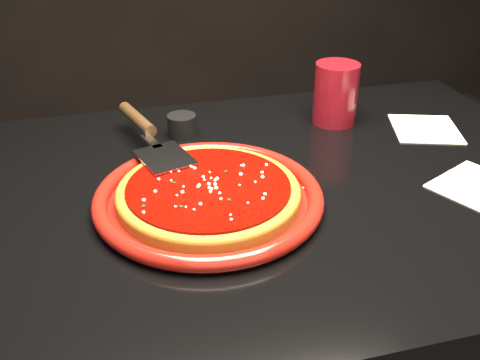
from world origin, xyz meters
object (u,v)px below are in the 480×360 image
Objects in this scene: table at (257,339)px; cup at (336,94)px; plate at (209,197)px; ramekin at (182,126)px; pizza_server at (151,134)px.

table is 0.54m from cup.
table is at bearing 22.97° from plate.
cup is at bearing -2.01° from ramekin.
cup is at bearing 43.57° from table.
cup reaches higher than pizza_server.
pizza_server is 5.90× the size of ramekin.
pizza_server is (-0.17, 0.15, 0.42)m from table.
ramekin reaches higher than plate.
cup is (0.40, 0.07, 0.02)m from pizza_server.
ramekin is at bearing 89.81° from plate.
table is 0.40m from plate.
table is at bearing -136.43° from cup.
cup reaches higher than table.
pizza_server is 2.69× the size of cup.
plate is 0.42m from cup.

